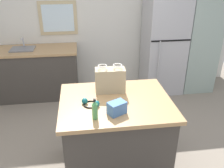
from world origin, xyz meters
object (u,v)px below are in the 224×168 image
(bottle, at_px, (95,110))
(ear_defenders, at_px, (91,103))
(small_box, at_px, (117,108))
(tall_cabinet, at_px, (200,31))
(kitchen_island, at_px, (115,135))
(refrigerator, at_px, (163,47))
(shopping_bag, at_px, (110,80))

(bottle, height_order, ear_defenders, bottle)
(small_box, bearing_deg, tall_cabinet, 49.63)
(kitchen_island, relative_size, tall_cabinet, 0.52)
(bottle, bearing_deg, small_box, 16.07)
(bottle, bearing_deg, ear_defenders, 96.52)
(kitchen_island, bearing_deg, refrigerator, 58.88)
(bottle, bearing_deg, kitchen_island, 52.41)
(refrigerator, bearing_deg, kitchen_island, -121.12)
(kitchen_island, relative_size, bottle, 5.61)
(small_box, distance_m, bottle, 0.23)
(tall_cabinet, relative_size, small_box, 13.59)
(refrigerator, relative_size, ear_defenders, 8.43)
(tall_cabinet, height_order, small_box, tall_cabinet)
(refrigerator, xyz_separation_m, ear_defenders, (-1.46, -2.03, 0.08))
(ear_defenders, bearing_deg, refrigerator, 54.28)
(kitchen_island, bearing_deg, small_box, -96.12)
(tall_cabinet, bearing_deg, shopping_bag, -137.26)
(shopping_bag, xyz_separation_m, ear_defenders, (-0.24, -0.28, -0.12))
(shopping_bag, height_order, ear_defenders, shopping_bag)
(small_box, height_order, ear_defenders, small_box)
(kitchen_island, distance_m, bottle, 0.68)
(kitchen_island, distance_m, shopping_bag, 0.64)
(refrigerator, distance_m, bottle, 2.70)
(kitchen_island, relative_size, small_box, 7.07)
(bottle, bearing_deg, shopping_bag, 68.60)
(refrigerator, height_order, shopping_bag, refrigerator)
(tall_cabinet, distance_m, ear_defenders, 2.96)
(kitchen_island, height_order, shopping_bag, shopping_bag)
(kitchen_island, height_order, bottle, bottle)
(shopping_bag, bearing_deg, kitchen_island, -81.78)
(kitchen_island, xyz_separation_m, shopping_bag, (-0.03, 0.22, 0.60))
(tall_cabinet, bearing_deg, refrigerator, -179.98)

